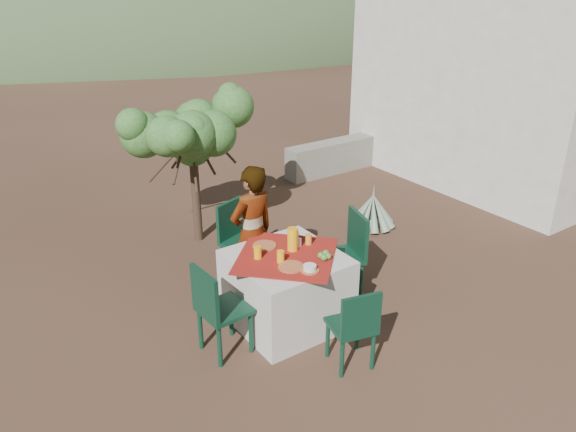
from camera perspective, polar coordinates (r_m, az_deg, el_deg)
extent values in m
plane|color=#352118|center=(5.85, 0.77, -10.83)|extent=(160.00, 160.00, 0.00)
cube|color=silver|center=(5.69, -0.16, -7.44)|extent=(1.02, 1.02, 0.75)
cube|color=maroon|center=(5.50, -0.16, -4.06)|extent=(1.30, 1.30, 0.01)
cylinder|color=black|center=(6.34, -4.26, -5.48)|extent=(0.04, 0.04, 0.45)
cylinder|color=black|center=(6.58, -2.38, -4.28)|extent=(0.04, 0.04, 0.45)
cylinder|color=black|center=(6.54, -6.59, -4.60)|extent=(0.04, 0.04, 0.45)
cylinder|color=black|center=(6.77, -4.68, -3.48)|extent=(0.04, 0.04, 0.45)
cube|color=black|center=(6.45, -4.54, -2.68)|extent=(0.54, 0.54, 0.04)
cube|color=black|center=(6.46, -5.92, -0.32)|extent=(0.41, 0.18, 0.44)
cylinder|color=black|center=(5.43, 7.05, -11.54)|extent=(0.04, 0.04, 0.41)
cylinder|color=black|center=(5.32, 4.05, -12.28)|extent=(0.04, 0.04, 0.41)
cylinder|color=black|center=(5.22, 8.62, -13.34)|extent=(0.04, 0.04, 0.41)
cylinder|color=black|center=(5.10, 5.50, -14.17)|extent=(0.04, 0.04, 0.41)
cube|color=black|center=(5.15, 6.41, -11.01)|extent=(0.46, 0.46, 0.04)
cube|color=black|center=(4.90, 7.43, -10.01)|extent=(0.38, 0.13, 0.40)
cylinder|color=black|center=(5.36, -3.79, -11.64)|extent=(0.04, 0.04, 0.45)
cylinder|color=black|center=(5.60, -5.82, -9.99)|extent=(0.04, 0.04, 0.45)
cylinder|color=black|center=(5.21, -6.96, -12.95)|extent=(0.04, 0.04, 0.45)
cylinder|color=black|center=(5.46, -8.90, -11.18)|extent=(0.04, 0.04, 0.45)
cube|color=black|center=(5.27, -6.48, -9.41)|extent=(0.45, 0.45, 0.04)
cube|color=black|center=(5.06, -8.46, -7.83)|extent=(0.07, 0.43, 0.44)
cylinder|color=black|center=(6.29, 3.02, -5.59)|extent=(0.05, 0.05, 0.48)
cylinder|color=black|center=(6.00, 4.27, -7.21)|extent=(0.05, 0.05, 0.48)
cylinder|color=black|center=(6.41, 6.04, -5.06)|extent=(0.05, 0.05, 0.48)
cylinder|color=black|center=(6.13, 7.41, -6.62)|extent=(0.05, 0.05, 0.48)
cube|color=black|center=(6.09, 5.27, -4.16)|extent=(0.55, 0.55, 0.04)
cube|color=black|center=(6.05, 7.12, -1.74)|extent=(0.17, 0.44, 0.47)
imported|color=#8C6651|center=(5.96, -3.64, -1.75)|extent=(0.59, 0.43, 1.51)
cylinder|color=#412E20|center=(7.35, -9.35, 2.24)|extent=(0.11, 0.11, 1.31)
sphere|color=#2E5720|center=(7.13, -9.70, 7.12)|extent=(0.56, 0.56, 0.56)
sphere|color=#2E5720|center=(7.31, -6.11, 8.90)|extent=(0.52, 0.52, 0.52)
sphere|color=#2E5720|center=(7.02, -13.54, 7.31)|extent=(0.49, 0.49, 0.49)
sphere|color=#2E5720|center=(7.57, -10.86, 9.50)|extent=(0.50, 0.50, 0.50)
sphere|color=#2E5720|center=(6.73, -7.63, 6.65)|extent=(0.45, 0.45, 0.45)
sphere|color=gray|center=(7.94, 8.48, -0.77)|extent=(0.21, 0.21, 0.21)
cone|color=gray|center=(7.83, 8.61, 1.07)|extent=(0.12, 0.12, 0.62)
cone|color=gray|center=(7.97, 9.04, 0.92)|extent=(0.37, 0.21, 0.53)
cone|color=gray|center=(7.99, 8.43, 0.99)|extent=(0.27, 0.34, 0.54)
cone|color=gray|center=(7.95, 7.87, 0.92)|extent=(0.13, 0.38, 0.52)
cone|color=gray|center=(7.88, 7.58, 0.72)|extent=(0.29, 0.33, 0.54)
cone|color=gray|center=(7.80, 7.65, 0.47)|extent=(0.38, 0.20, 0.53)
cone|color=gray|center=(7.74, 8.09, 0.26)|extent=(0.37, 0.21, 0.53)
cone|color=gray|center=(7.73, 8.72, 0.18)|extent=(0.27, 0.34, 0.54)
cone|color=gray|center=(7.77, 9.29, 0.26)|extent=(0.13, 0.38, 0.52)
cone|color=gray|center=(7.84, 9.58, 0.47)|extent=(0.29, 0.33, 0.54)
cone|color=gray|center=(7.92, 9.48, 0.72)|extent=(0.38, 0.20, 0.53)
cube|color=silver|center=(10.31, 21.33, 12.20)|extent=(3.20, 4.20, 3.00)
cube|color=gray|center=(10.18, 6.30, 6.40)|extent=(2.60, 0.35, 0.55)
ellipsoid|color=#3A5932|center=(42.69, -15.05, 18.90)|extent=(48.00, 48.00, 20.00)
ellipsoid|color=slate|center=(58.73, -3.13, 20.87)|extent=(36.00, 36.00, 14.00)
cylinder|color=brown|center=(5.67, -2.40, -3.02)|extent=(0.24, 0.24, 0.01)
cylinder|color=brown|center=(5.28, 0.30, -5.17)|extent=(0.25, 0.25, 0.01)
cylinder|color=#FFAB10|center=(5.42, -3.09, -3.71)|extent=(0.08, 0.08, 0.12)
cylinder|color=#FFAB10|center=(5.35, -0.76, -4.14)|extent=(0.07, 0.07, 0.12)
cylinder|color=#FFAB10|center=(5.54, 0.48, -2.38)|extent=(0.11, 0.11, 0.24)
cylinder|color=brown|center=(5.23, 2.22, -5.52)|extent=(0.18, 0.18, 0.01)
cylinder|color=white|center=(5.22, 2.22, -5.25)|extent=(0.12, 0.12, 0.05)
cylinder|color=orange|center=(5.69, 2.11, -2.38)|extent=(0.07, 0.07, 0.11)
cylinder|color=orange|center=(5.76, 0.80, -2.06)|extent=(0.06, 0.06, 0.10)
cube|color=white|center=(5.62, 0.94, -2.78)|extent=(0.08, 0.06, 0.10)
sphere|color=#4B812F|center=(5.43, 3.35, -4.02)|extent=(0.07, 0.07, 0.07)
sphere|color=#4B812F|center=(5.47, 3.86, -3.79)|extent=(0.07, 0.07, 0.07)
sphere|color=#4B812F|center=(5.42, 4.08, -4.08)|extent=(0.07, 0.07, 0.07)
sphere|color=#4B812F|center=(5.39, 3.67, -4.22)|extent=(0.07, 0.07, 0.07)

